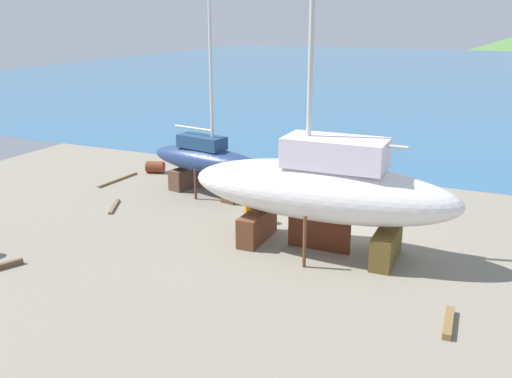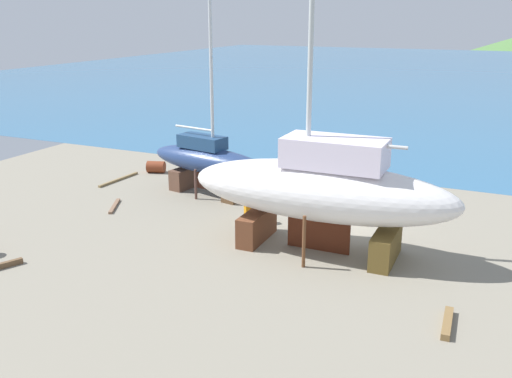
# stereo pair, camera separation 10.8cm
# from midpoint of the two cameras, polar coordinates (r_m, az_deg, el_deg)

# --- Properties ---
(ground_plane) EXTENTS (42.07, 42.07, 0.00)m
(ground_plane) POSITION_cam_midpoint_polar(r_m,az_deg,el_deg) (20.58, 5.23, -6.52)
(ground_plane) COLOR gray
(sea_water) EXTENTS (132.88, 119.28, 0.01)m
(sea_water) POSITION_cam_midpoint_polar(r_m,az_deg,el_deg) (88.61, 20.82, 10.70)
(sea_water) COLOR teal
(sea_water) RESTS_ON ground
(sailboat_large_starboard) EXTENTS (6.66, 2.81, 10.74)m
(sailboat_large_starboard) POSITION_cam_midpoint_polar(r_m,az_deg,el_deg) (26.83, -5.03, 2.86)
(sailboat_large_starboard) COLOR brown
(sailboat_large_starboard) RESTS_ON ground
(sailboat_far_slipway) EXTENTS (9.78, 3.32, 15.25)m
(sailboat_far_slipway) POSITION_cam_midpoint_polar(r_m,az_deg,el_deg) (20.17, 6.43, -0.01)
(sailboat_far_slipway) COLOR brown
(sailboat_far_slipway) RESTS_ON ground
(worker) EXTENTS (0.45, 0.50, 1.60)m
(worker) POSITION_cam_midpoint_polar(r_m,az_deg,el_deg) (23.25, -0.87, -1.44)
(worker) COLOR orange
(worker) RESTS_ON ground
(barrel_tipped_right) EXTENTS (1.09, 0.89, 0.63)m
(barrel_tipped_right) POSITION_cam_midpoint_polar(r_m,az_deg,el_deg) (31.26, -10.16, 2.18)
(barrel_tipped_right) COLOR brown
(barrel_tipped_right) RESTS_ON ground
(timber_short_skew) EXTENTS (0.29, 2.91, 0.11)m
(timber_short_skew) POSITION_cam_midpoint_polar(r_m,az_deg,el_deg) (30.19, -13.76, 0.91)
(timber_short_skew) COLOR olive
(timber_short_skew) RESTS_ON ground
(timber_short_cross) EXTENTS (1.01, 1.76, 0.10)m
(timber_short_cross) POSITION_cam_midpoint_polar(r_m,az_deg,el_deg) (26.07, -14.15, -1.69)
(timber_short_cross) COLOR brown
(timber_short_cross) RESTS_ON ground
(timber_long_fore) EXTENTS (0.32, 1.65, 0.19)m
(timber_long_fore) POSITION_cam_midpoint_polar(r_m,az_deg,el_deg) (16.93, 18.56, -12.58)
(timber_long_fore) COLOR brown
(timber_long_fore) RESTS_ON ground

